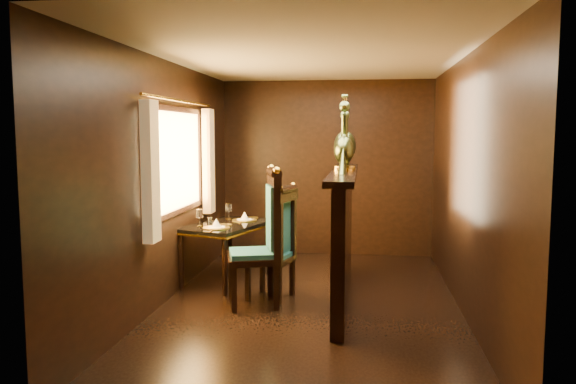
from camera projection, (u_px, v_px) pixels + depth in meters
name	position (u px, v px, depth m)	size (l,w,h in m)	color
ground	(310.00, 305.00, 5.73)	(5.00, 5.00, 0.00)	black
room_shell	(302.00, 150.00, 5.60)	(3.04, 5.04, 2.52)	black
partition	(343.00, 232.00, 5.91)	(0.26, 2.70, 1.36)	black
dining_table	(227.00, 229.00, 6.58)	(1.04, 1.34, 0.89)	black
chair_left	(266.00, 233.00, 5.69)	(0.64, 0.66, 1.43)	black
chair_right	(280.00, 239.00, 5.89)	(0.54, 0.56, 1.23)	black
peacock_left	(344.00, 138.00, 5.72)	(0.22, 0.58, 0.69)	#194C38
peacock_right	(345.00, 133.00, 5.99)	(0.25, 0.66, 0.79)	#194C38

